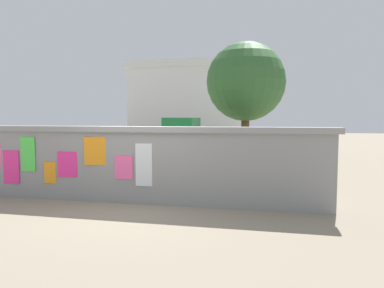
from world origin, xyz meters
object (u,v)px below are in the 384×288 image
at_px(person_bystander, 59,148).
at_px(tree_roadside, 246,82).
at_px(auto_rickshaw_truck, 206,142).
at_px(motorcycle, 290,168).
at_px(bicycle_far, 169,166).
at_px(bicycle_near, 109,164).
at_px(person_walking, 299,156).

distance_m(person_bystander, tree_roadside, 9.28).
relative_size(auto_rickshaw_truck, motorcycle, 1.91).
bearing_deg(bicycle_far, motorcycle, -6.91).
xyz_separation_m(person_bystander, tree_roadside, (4.78, 7.56, 2.50)).
bearing_deg(auto_rickshaw_truck, motorcycle, -50.90).
relative_size(motorcycle, bicycle_near, 1.12).
xyz_separation_m(bicycle_far, tree_roadside, (1.93, 6.19, 3.12)).
bearing_deg(tree_roadside, auto_rickshaw_truck, -113.75).
bearing_deg(bicycle_far, person_walking, -28.94).
distance_m(motorcycle, person_bystander, 6.51).
bearing_deg(person_bystander, bicycle_near, 59.42).
distance_m(bicycle_far, person_walking, 4.24).
distance_m(auto_rickshaw_truck, tree_roadside, 4.16).
bearing_deg(person_bystander, bicycle_far, 25.72).
distance_m(auto_rickshaw_truck, bicycle_near, 4.13).
bearing_deg(motorcycle, bicycle_near, 174.95).
relative_size(auto_rickshaw_truck, bicycle_near, 2.13).
distance_m(motorcycle, tree_roadside, 7.46).
height_order(motorcycle, person_walking, person_walking).
height_order(auto_rickshaw_truck, bicycle_near, auto_rickshaw_truck).
xyz_separation_m(motorcycle, tree_roadside, (-1.64, 6.62, 3.02)).
xyz_separation_m(auto_rickshaw_truck, person_bystander, (-3.47, -4.58, 0.09)).
height_order(auto_rickshaw_truck, bicycle_far, auto_rickshaw_truck).
bearing_deg(person_bystander, motorcycle, 8.32).
relative_size(person_walking, tree_roadside, 0.31).
distance_m(auto_rickshaw_truck, person_bystander, 5.74).
xyz_separation_m(auto_rickshaw_truck, person_walking, (3.06, -5.24, 0.09)).
height_order(motorcycle, person_bystander, person_bystander).
height_order(motorcycle, bicycle_far, bicycle_far).
bearing_deg(bicycle_far, person_bystander, -154.28).
xyz_separation_m(bicycle_near, person_bystander, (-0.85, -1.43, 0.62)).
xyz_separation_m(auto_rickshaw_truck, motorcycle, (2.96, -3.64, -0.44)).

